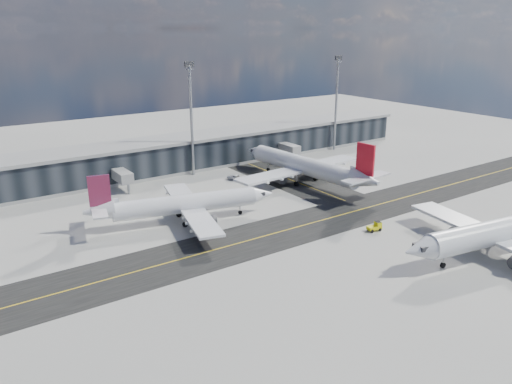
# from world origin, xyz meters

# --- Properties ---
(ground) EXTENTS (300.00, 300.00, 0.00)m
(ground) POSITION_xyz_m (0.00, 0.00, 0.00)
(ground) COLOR gray
(ground) RESTS_ON ground
(taxiway_lanes) EXTENTS (180.00, 63.00, 0.03)m
(taxiway_lanes) POSITION_xyz_m (3.91, 10.74, 0.01)
(taxiway_lanes) COLOR black
(taxiway_lanes) RESTS_ON ground
(terminal_concourse) EXTENTS (152.00, 19.80, 8.80)m
(terminal_concourse) POSITION_xyz_m (0.04, 54.93, 4.09)
(terminal_concourse) COLOR black
(terminal_concourse) RESTS_ON ground
(floodlight_masts) EXTENTS (102.50, 0.70, 28.90)m
(floodlight_masts) POSITION_xyz_m (0.00, 48.00, 15.61)
(floodlight_masts) COLOR gray
(floodlight_masts) RESTS_ON ground
(airliner_af) EXTENTS (37.39, 32.14, 11.18)m
(airliner_af) POSITION_xyz_m (-17.43, 19.04, 3.69)
(airliner_af) COLOR white
(airliner_af) RESTS_ON ground
(airliner_redtail) EXTENTS (37.90, 44.42, 13.15)m
(airliner_redtail) POSITION_xyz_m (19.16, 25.41, 4.34)
(airliner_redtail) COLOR white
(airliner_redtail) RESTS_ON ground
(airliner_near) EXTENTS (42.59, 36.49, 12.64)m
(airliner_near) POSITION_xyz_m (20.89, -25.00, 4.17)
(airliner_near) COLOR silver
(airliner_near) RESTS_ON ground
(baggage_tug) EXTENTS (2.95, 1.84, 1.73)m
(baggage_tug) POSITION_xyz_m (10.47, -5.80, 0.86)
(baggage_tug) COLOR yellow
(baggage_tug) RESTS_ON ground
(service_van) EXTENTS (4.12, 5.42, 1.37)m
(service_van) POSITION_xyz_m (6.61, 37.16, 0.68)
(service_van) COLOR white
(service_van) RESTS_ON ground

